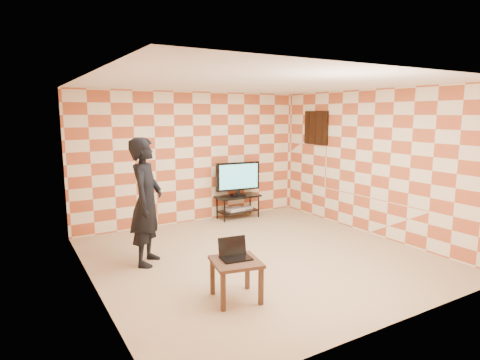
# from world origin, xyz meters

# --- Properties ---
(floor) EXTENTS (5.00, 5.00, 0.00)m
(floor) POSITION_xyz_m (0.00, 0.00, 0.00)
(floor) COLOR tan
(floor) RESTS_ON ground
(wall_back) EXTENTS (5.00, 0.02, 2.70)m
(wall_back) POSITION_xyz_m (0.00, 2.50, 1.35)
(wall_back) COLOR #F7E6C0
(wall_back) RESTS_ON ground
(wall_front) EXTENTS (5.00, 0.02, 2.70)m
(wall_front) POSITION_xyz_m (0.00, -2.50, 1.35)
(wall_front) COLOR #F7E6C0
(wall_front) RESTS_ON ground
(wall_left) EXTENTS (0.02, 5.00, 2.70)m
(wall_left) POSITION_xyz_m (-2.50, 0.00, 1.35)
(wall_left) COLOR #F7E6C0
(wall_left) RESTS_ON ground
(wall_right) EXTENTS (0.02, 5.00, 2.70)m
(wall_right) POSITION_xyz_m (2.50, 0.00, 1.35)
(wall_right) COLOR #F7E6C0
(wall_right) RESTS_ON ground
(ceiling) EXTENTS (5.00, 5.00, 0.02)m
(ceiling) POSITION_xyz_m (0.00, 0.00, 2.70)
(ceiling) COLOR white
(ceiling) RESTS_ON wall_back
(wall_art) EXTENTS (0.04, 0.72, 0.72)m
(wall_art) POSITION_xyz_m (2.47, 1.55, 1.95)
(wall_art) COLOR black
(wall_art) RESTS_ON wall_right
(tv_stand) EXTENTS (0.96, 0.43, 0.50)m
(tv_stand) POSITION_xyz_m (0.91, 2.23, 0.37)
(tv_stand) COLOR black
(tv_stand) RESTS_ON floor
(tv) EXTENTS (1.00, 0.22, 0.73)m
(tv) POSITION_xyz_m (0.91, 2.23, 0.90)
(tv) COLOR black
(tv) RESTS_ON tv_stand
(dvd_player) EXTENTS (0.42, 0.32, 0.06)m
(dvd_player) POSITION_xyz_m (0.83, 2.24, 0.20)
(dvd_player) COLOR silver
(dvd_player) RESTS_ON tv_stand
(game_console) EXTENTS (0.24, 0.20, 0.05)m
(game_console) POSITION_xyz_m (1.15, 2.25, 0.20)
(game_console) COLOR silver
(game_console) RESTS_ON tv_stand
(side_table) EXTENTS (0.66, 0.66, 0.50)m
(side_table) POSITION_xyz_m (-1.07, -1.12, 0.41)
(side_table) COLOR #3C2216
(side_table) RESTS_ON floor
(laptop) EXTENTS (0.40, 0.33, 0.24)m
(laptop) POSITION_xyz_m (-1.04, -1.03, 0.55)
(laptop) COLOR black
(laptop) RESTS_ON side_table
(person) EXTENTS (0.77, 0.84, 1.91)m
(person) POSITION_xyz_m (-1.62, 0.61, 0.96)
(person) COLOR black
(person) RESTS_ON floor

